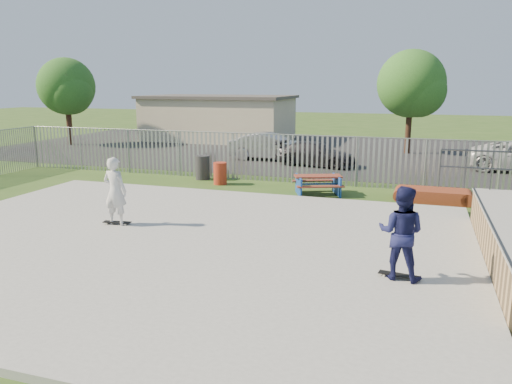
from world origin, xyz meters
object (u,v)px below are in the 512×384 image
(funbox, at_px, (433,195))
(tree_left, at_px, (66,87))
(trash_bin_red, at_px, (220,173))
(tree_mid, at_px, (411,84))
(skater_navy, at_px, (401,233))
(trash_bin_grey, at_px, (203,167))
(skater_white, at_px, (115,191))
(car_dark, at_px, (316,154))
(picnic_table, at_px, (318,185))
(car_silver, at_px, (270,146))

(funbox, xyz_separation_m, tree_left, (-22.84, 9.82, 3.63))
(trash_bin_red, bearing_deg, tree_left, 147.53)
(tree_mid, height_order, skater_navy, tree_mid)
(trash_bin_grey, xyz_separation_m, skater_white, (0.80, -7.72, 0.60))
(funbox, relative_size, trash_bin_grey, 2.16)
(funbox, distance_m, car_dark, 8.33)
(skater_navy, bearing_deg, trash_bin_red, -39.97)
(car_dark, xyz_separation_m, tree_mid, (4.22, 6.20, 3.41))
(picnic_table, bearing_deg, skater_white, -147.51)
(trash_bin_grey, bearing_deg, skater_white, -84.10)
(trash_bin_grey, xyz_separation_m, car_silver, (1.21, 6.14, 0.23))
(trash_bin_grey, distance_m, car_silver, 6.26)
(skater_navy, bearing_deg, picnic_table, -58.55)
(tree_mid, bearing_deg, tree_left, -172.95)
(trash_bin_red, bearing_deg, trash_bin_grey, 145.06)
(car_dark, bearing_deg, trash_bin_red, 164.51)
(picnic_table, height_order, trash_bin_grey, trash_bin_grey)
(picnic_table, bearing_deg, funbox, -19.77)
(trash_bin_red, bearing_deg, picnic_table, -9.09)
(funbox, xyz_separation_m, trash_bin_grey, (-9.38, 1.33, 0.29))
(trash_bin_red, height_order, skater_white, skater_white)
(tree_left, relative_size, tree_mid, 0.96)
(skater_white, bearing_deg, funbox, -141.72)
(car_dark, bearing_deg, tree_left, 89.01)
(tree_mid, relative_size, skater_navy, 3.10)
(car_silver, height_order, car_dark, car_silver)
(picnic_table, bearing_deg, skater_navy, -89.34)
(car_silver, relative_size, skater_white, 2.27)
(skater_white, bearing_deg, tree_mid, -109.69)
(funbox, height_order, tree_left, tree_left)
(trash_bin_grey, height_order, tree_left, tree_left)
(skater_white, bearing_deg, car_dark, -102.31)
(car_silver, height_order, tree_mid, tree_mid)
(trash_bin_red, distance_m, car_dark, 6.41)
(tree_mid, xyz_separation_m, skater_navy, (0.40, -20.53, -2.91))
(tree_mid, bearing_deg, trash_bin_grey, -126.16)
(trash_bin_red, bearing_deg, skater_white, -92.82)
(trash_bin_red, distance_m, car_silver, 6.94)
(trash_bin_red, distance_m, skater_navy, 11.35)
(funbox, distance_m, trash_bin_grey, 9.47)
(car_silver, xyz_separation_m, skater_navy, (7.35, -15.50, 0.37))
(picnic_table, height_order, trash_bin_red, trash_bin_red)
(trash_bin_red, relative_size, skater_white, 0.47)
(car_silver, bearing_deg, skater_navy, -155.92)
(tree_mid, distance_m, skater_navy, 20.74)
(trash_bin_red, distance_m, trash_bin_grey, 1.39)
(trash_bin_red, bearing_deg, skater_navy, -49.10)
(trash_bin_red, xyz_separation_m, tree_mid, (7.02, 11.96, 3.57))
(trash_bin_grey, bearing_deg, skater_navy, -47.57)
(trash_bin_grey, bearing_deg, trash_bin_red, -34.94)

